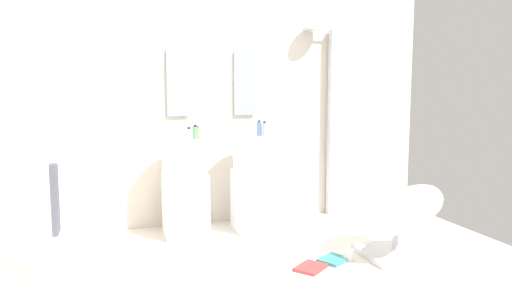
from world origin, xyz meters
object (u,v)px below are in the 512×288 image
Objects in this scene: pedestal_sink_left at (185,187)px; towel_rack at (51,201)px; magazine_red at (311,268)px; soap_bottle_green at (195,133)px; soap_bottle_blue at (259,129)px; shower_column at (333,118)px; coffee_mug at (348,255)px; magazine_teal at (333,260)px; lounge_chair at (396,217)px; soap_bottle_clear at (264,130)px; pedestal_sink_right at (254,182)px; soap_bottle_white at (189,134)px; soap_bottle_grey at (265,130)px; soap_bottle_amber at (198,133)px.

towel_rack is (-1.09, -0.91, 0.15)m from pedestal_sink_left.
magazine_red is 1.82× the size of soap_bottle_green.
soap_bottle_blue reaches higher than pedestal_sink_left.
shower_column reaches higher than coffee_mug.
towel_rack is (-2.80, -1.21, -0.45)m from shower_column.
shower_column is at bearing 19.76° from magazine_red.
shower_column is at bearing 10.05° from pedestal_sink_left.
magazine_teal is (-0.67, -1.38, -1.06)m from shower_column.
soap_bottle_blue is at bearing 124.34° from lounge_chair.
magazine_red is at bearing -91.17° from soap_bottle_clear.
soap_bottle_green is at bearing -178.72° from pedestal_sink_right.
soap_bottle_green reaches higher than magazine_red.
soap_bottle_white reaches higher than magazine_red.
shower_column is 0.97m from soap_bottle_blue.
soap_bottle_blue is at bearing 13.17° from soap_bottle_white.
lounge_chair is at bearing -4.27° from coffee_mug.
coffee_mug is at bearing 175.73° from lounge_chair.
towel_rack is 2.22m from magazine_teal.
lounge_chair reaches higher than coffee_mug.
towel_rack is 4.12× the size of magazine_teal.
pedestal_sink_left reaches higher than lounge_chair.
soap_bottle_clear is (1.90, 0.96, 0.37)m from towel_rack.
lounge_chair is 1.55m from soap_bottle_clear.
soap_bottle_green is (-0.59, -0.01, 0.52)m from pedestal_sink_right.
soap_bottle_grey is (0.08, -0.08, 0.53)m from pedestal_sink_right.
shower_column is 1.73m from soap_bottle_white.
shower_column reaches higher than magazine_teal.
soap_bottle_grey reaches higher than pedestal_sink_left.
soap_bottle_amber reaches higher than towel_rack.
coffee_mug is at bearing -25.20° from magazine_red.
coffee_mug is at bearing -72.83° from soap_bottle_clear.
soap_bottle_white is (-1.68, -0.40, -0.09)m from shower_column.
shower_column reaches higher than soap_bottle_white.
soap_bottle_white is (1.12, 0.81, 0.36)m from towel_rack.
soap_bottle_grey is at bearing -87.32° from soap_bottle_blue.
soap_bottle_white is 1.01× the size of soap_bottle_amber.
soap_bottle_amber reaches higher than pedestal_sink_left.
pedestal_sink_right is 0.53m from soap_bottle_clear.
soap_bottle_clear is at bearing 4.61° from soap_bottle_amber.
soap_bottle_green is at bearing -174.83° from soap_bottle_clear.
magazine_red is (-0.92, -1.48, -1.06)m from shower_column.
pedestal_sink_left is 1.56m from magazine_teal.
soap_bottle_clear is (0.03, 1.23, 0.98)m from magazine_red.
soap_bottle_white is (-1.13, 0.99, 0.94)m from coffee_mug.
soap_bottle_amber is at bearing -179.57° from pedestal_sink_right.
coffee_mug is (-0.54, -1.39, -1.03)m from shower_column.
pedestal_sink_right is 6.36× the size of soap_bottle_grey.
soap_bottle_amber is (0.13, -0.00, 0.51)m from pedestal_sink_left.
pedestal_sink_left is 1.49m from magazine_red.
soap_bottle_white is (-1.56, 1.02, 0.64)m from lounge_chair.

